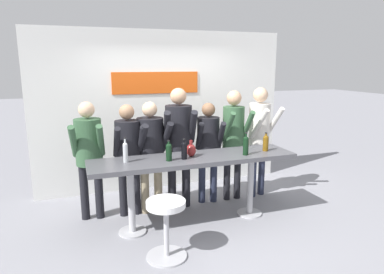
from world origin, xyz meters
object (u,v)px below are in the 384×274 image
at_px(person_left, 128,148).
at_px(wine_bottle_0, 246,145).
at_px(bar_stool, 166,220).
at_px(person_center_right, 208,142).
at_px(person_right, 234,133).
at_px(decorative_vase, 191,150).
at_px(wine_bottle_4, 266,142).
at_px(tasting_table, 194,166).
at_px(person_far_left, 89,148).
at_px(wine_bottle_2, 169,151).
at_px(person_center_left, 151,146).
at_px(person_far_right, 260,129).
at_px(person_center, 179,135).
at_px(wine_bottle_1, 125,151).
at_px(wine_bottle_3, 184,150).

bearing_deg(person_left, wine_bottle_0, -24.49).
relative_size(bar_stool, person_left, 0.42).
xyz_separation_m(person_center_right, person_right, (0.42, -0.02, 0.12)).
bearing_deg(person_right, decorative_vase, -146.45).
distance_m(person_left, wine_bottle_4, 1.95).
height_order(tasting_table, person_far_left, person_far_left).
relative_size(wine_bottle_2, decorative_vase, 1.22).
relative_size(person_center_left, wine_bottle_0, 5.25).
height_order(bar_stool, person_far_right, person_far_right).
bearing_deg(person_center_left, tasting_table, -59.26).
bearing_deg(person_center_right, decorative_vase, -119.92).
relative_size(bar_stool, person_right, 0.39).
relative_size(tasting_table, wine_bottle_4, 10.38).
relative_size(person_left, person_center_left, 0.99).
height_order(bar_stool, person_center_left, person_center_left).
height_order(person_center, person_right, person_center).
bearing_deg(person_left, bar_stool, -80.41).
distance_m(bar_stool, person_left, 1.39).
bearing_deg(person_far_left, person_center_left, 4.44).
height_order(person_right, person_far_right, person_far_right).
relative_size(person_center_left, person_far_right, 0.91).
distance_m(tasting_table, wine_bottle_4, 1.09).
distance_m(person_center, wine_bottle_4, 1.27).
distance_m(person_center_left, person_center, 0.45).
bearing_deg(wine_bottle_2, person_right, 28.70).
bearing_deg(person_far_left, wine_bottle_1, -46.23).
bearing_deg(wine_bottle_4, wine_bottle_1, 177.77).
relative_size(person_center_left, person_right, 0.93).
bearing_deg(wine_bottle_1, tasting_table, -2.59).
bearing_deg(person_right, person_center_left, -176.84).
distance_m(tasting_table, wine_bottle_3, 0.31).
bearing_deg(wine_bottle_1, person_center_left, 49.93).
height_order(wine_bottle_2, wine_bottle_4, wine_bottle_2).
xyz_separation_m(person_center, person_right, (0.90, 0.00, -0.02)).
distance_m(person_center_right, wine_bottle_1, 1.48).
bearing_deg(decorative_vase, wine_bottle_3, -143.03).
xyz_separation_m(person_center_left, wine_bottle_2, (0.10, -0.63, 0.06)).
height_order(person_far_left, person_center_right, person_far_left).
height_order(person_center_left, wine_bottle_2, person_center_left).
bearing_deg(person_right, wine_bottle_0, -102.49).
bearing_deg(bar_stool, wine_bottle_3, 56.76).
relative_size(person_center_left, wine_bottle_3, 6.07).
bearing_deg(wine_bottle_0, wine_bottle_1, 173.64).
height_order(tasting_table, person_center_right, person_center_right).
height_order(person_center_right, wine_bottle_1, person_center_right).
relative_size(bar_stool, wine_bottle_3, 2.53).
distance_m(person_left, wine_bottle_0, 1.64).
bearing_deg(person_center_left, bar_stool, -104.48).
distance_m(bar_stool, decorative_vase, 1.09).
xyz_separation_m(person_far_right, wine_bottle_2, (-1.71, -0.68, -0.05)).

